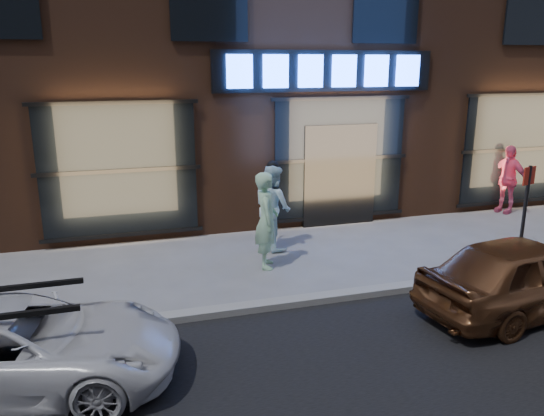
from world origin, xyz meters
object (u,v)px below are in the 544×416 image
at_px(man_bowtie, 267,220).
at_px(man_cap, 273,207).
at_px(passerby, 507,179).
at_px(white_suv, 15,347).
at_px(sign_post, 525,209).
at_px(gold_sedan, 526,275).

relative_size(man_bowtie, man_cap, 1.03).
relative_size(man_cap, passerby, 1.01).
bearing_deg(man_cap, white_suv, 116.44).
height_order(passerby, sign_post, sign_post).
height_order(man_bowtie, sign_post, sign_post).
bearing_deg(man_cap, man_bowtie, 141.63).
height_order(gold_sedan, sign_post, sign_post).
bearing_deg(sign_post, passerby, 37.48).
bearing_deg(gold_sedan, man_cap, 28.31).
relative_size(man_bowtie, white_suv, 0.48).
relative_size(man_cap, white_suv, 0.46).
bearing_deg(man_bowtie, passerby, -61.55).
bearing_deg(sign_post, man_cap, 130.44).
bearing_deg(gold_sedan, passerby, -44.92).
bearing_deg(man_bowtie, man_cap, -9.70).
height_order(man_cap, passerby, man_cap).
bearing_deg(man_cap, passerby, -97.56).
relative_size(white_suv, gold_sedan, 1.08).
bearing_deg(passerby, man_cap, -103.10).
bearing_deg(gold_sedan, white_suv, 81.62).
height_order(man_cap, sign_post, sign_post).
distance_m(passerby, gold_sedan, 6.12).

